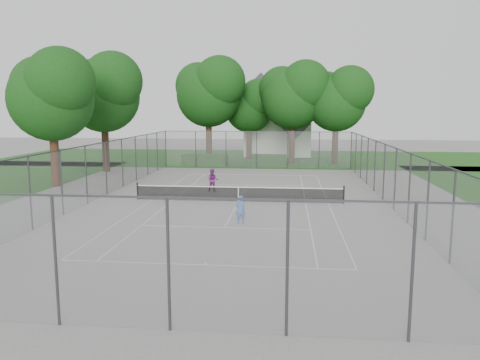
# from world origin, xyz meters

# --- Properties ---
(ground) EXTENTS (120.00, 120.00, 0.00)m
(ground) POSITION_xyz_m (0.00, 0.00, 0.00)
(ground) COLOR slate
(ground) RESTS_ON ground
(grass_far) EXTENTS (60.00, 20.00, 0.00)m
(grass_far) POSITION_xyz_m (0.00, 26.00, 0.00)
(grass_far) COLOR #1C4C15
(grass_far) RESTS_ON ground
(court_markings) EXTENTS (11.03, 23.83, 0.01)m
(court_markings) POSITION_xyz_m (0.00, 0.00, 0.01)
(court_markings) COLOR silver
(court_markings) RESTS_ON ground
(tennis_net) EXTENTS (12.87, 0.10, 1.10)m
(tennis_net) POSITION_xyz_m (0.00, 0.00, 0.51)
(tennis_net) COLOR black
(tennis_net) RESTS_ON ground
(perimeter_fence) EXTENTS (18.08, 34.08, 3.52)m
(perimeter_fence) POSITION_xyz_m (0.00, 0.00, 1.81)
(perimeter_fence) COLOR #38383D
(perimeter_fence) RESTS_ON ground
(tree_far_left) EXTENTS (7.72, 7.05, 11.10)m
(tree_far_left) POSITION_xyz_m (-5.33, 21.37, 7.63)
(tree_far_left) COLOR #371F14
(tree_far_left) RESTS_ON ground
(tree_far_midleft) EXTENTS (6.23, 5.69, 8.95)m
(tree_far_midleft) POSITION_xyz_m (-1.31, 24.74, 6.15)
(tree_far_midleft) COLOR #371F14
(tree_far_midleft) RESTS_ON ground
(tree_far_midright) EXTENTS (7.36, 6.72, 10.58)m
(tree_far_midright) POSITION_xyz_m (3.50, 21.23, 7.27)
(tree_far_midright) COLOR #371F14
(tree_far_midright) RESTS_ON ground
(tree_far_right) EXTENTS (6.92, 6.32, 9.95)m
(tree_far_right) POSITION_xyz_m (7.97, 20.93, 6.84)
(tree_far_right) COLOR #371F14
(tree_far_right) RESTS_ON ground
(tree_side_back) EXTENTS (7.39, 6.75, 10.62)m
(tree_side_back) POSITION_xyz_m (-13.40, 12.74, 7.30)
(tree_side_back) COLOR #371F14
(tree_side_back) RESTS_ON ground
(tree_side_front) EXTENTS (6.93, 6.33, 9.96)m
(tree_side_front) POSITION_xyz_m (-13.94, 4.39, 6.84)
(tree_side_front) COLOR #371F14
(tree_side_front) RESTS_ON ground
(hedge_left) EXTENTS (4.59, 1.38, 1.15)m
(hedge_left) POSITION_xyz_m (-5.28, 18.05, 0.57)
(hedge_left) COLOR #1B4215
(hedge_left) RESTS_ON ground
(hedge_mid) EXTENTS (3.49, 1.00, 1.10)m
(hedge_mid) POSITION_xyz_m (1.17, 18.84, 0.55)
(hedge_mid) COLOR #1B4215
(hedge_mid) RESTS_ON ground
(hedge_right) EXTENTS (2.76, 1.01, 0.83)m
(hedge_right) POSITION_xyz_m (5.58, 18.34, 0.41)
(hedge_right) COLOR #1B4215
(hedge_right) RESTS_ON ground
(house) EXTENTS (7.88, 6.11, 9.81)m
(house) POSITION_xyz_m (1.76, 29.72, 3.95)
(house) COLOR silver
(house) RESTS_ON ground
(girl_player) EXTENTS (0.60, 0.51, 1.41)m
(girl_player) POSITION_xyz_m (0.67, -5.47, 0.70)
(girl_player) COLOR blue
(girl_player) RESTS_ON ground
(woman_player) EXTENTS (0.81, 0.65, 1.59)m
(woman_player) POSITION_xyz_m (-2.11, 3.24, 0.79)
(woman_player) COLOR #722670
(woman_player) RESTS_ON ground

